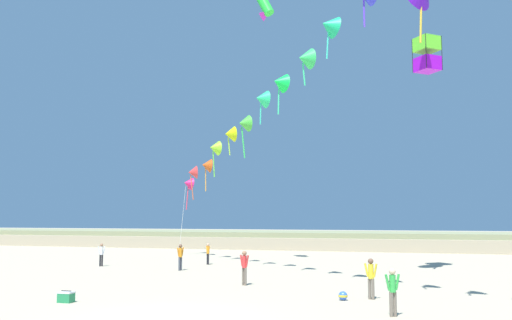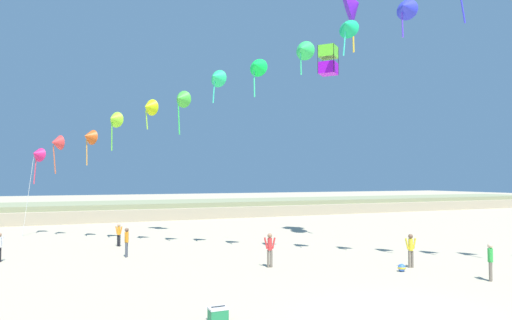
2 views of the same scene
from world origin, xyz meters
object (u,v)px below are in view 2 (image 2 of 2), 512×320
object	(u,v)px
person_far_center	(490,259)
beach_ball	(402,268)
person_mid_center	(411,248)
person_far_left	(270,248)
person_near_left	(119,233)
large_kite_high_solo	(328,60)
person_far_right	(127,240)
large_kite_low_lead	(353,5)
beach_cooler	(218,314)

from	to	relation	value
person_far_center	beach_ball	distance (m)	3.84
person_mid_center	person_far_left	distance (m)	6.98
person_near_left	person_mid_center	size ratio (longest dim) A/B	0.90
beach_ball	person_near_left	bearing A→B (deg)	129.24
large_kite_high_solo	beach_ball	bearing A→B (deg)	-107.72
large_kite_high_solo	person_far_right	bearing A→B (deg)	-169.21
person_far_center	large_kite_high_solo	size ratio (longest dim) A/B	0.74
person_far_center	beach_ball	world-z (taller)	person_far_center
person_far_left	person_far_center	world-z (taller)	person_far_left
person_mid_center	person_far_left	size ratio (longest dim) A/B	0.98
person_far_right	large_kite_high_solo	bearing A→B (deg)	10.79
large_kite_high_solo	beach_ball	xyz separation A→B (m)	(-3.91, -12.24, -13.28)
person_far_left	person_far_right	distance (m)	8.46
large_kite_low_lead	large_kite_high_solo	world-z (taller)	large_kite_low_lead
person_near_left	large_kite_high_solo	distance (m)	19.76
person_far_left	large_kite_high_solo	world-z (taller)	large_kite_high_solo
person_near_left	person_mid_center	world-z (taller)	person_mid_center
person_far_center	person_near_left	bearing A→B (deg)	128.27
beach_ball	beach_cooler	bearing A→B (deg)	-160.90
large_kite_low_lead	person_far_center	bearing A→B (deg)	-97.09
beach_cooler	large_kite_low_lead	bearing A→B (deg)	40.99
beach_cooler	person_far_left	bearing A→B (deg)	53.89
large_kite_low_lead	person_far_right	bearing A→B (deg)	176.88
large_kite_low_lead	large_kite_high_solo	size ratio (longest dim) A/B	2.19
person_mid_center	person_far_right	xyz separation A→B (m)	(-12.44, 8.76, -0.01)
person_near_left	person_far_left	bearing A→B (deg)	-59.98
person_near_left	beach_cooler	distance (m)	17.39
person_far_right	large_kite_low_lead	distance (m)	21.47
large_kite_low_lead	beach_ball	size ratio (longest dim) A/B	13.16
person_far_right	beach_ball	bearing A→B (deg)	-39.41
large_kite_high_solo	beach_ball	distance (m)	18.48
beach_cooler	beach_ball	xyz separation A→B (m)	(10.42, 3.61, -0.03)
person_near_left	large_kite_low_lead	xyz separation A→B (m)	(14.77, -5.23, 15.52)
person_mid_center	person_far_center	world-z (taller)	person_mid_center
person_far_left	person_mid_center	bearing A→B (deg)	-24.37
person_near_left	large_kite_high_solo	bearing A→B (deg)	-5.69
person_near_left	beach_cooler	size ratio (longest dim) A/B	2.58
person_near_left	person_far_left	distance (m)	11.90
large_kite_low_lead	large_kite_high_solo	distance (m)	4.74
person_far_right	person_far_center	distance (m)	18.33
person_mid_center	large_kite_high_solo	world-z (taller)	large_kite_high_solo
person_far_center	beach_ball	xyz separation A→B (m)	(-2.09, 3.13, -0.76)
large_kite_low_lead	beach_ball	world-z (taller)	large_kite_low_lead
person_far_left	large_kite_high_solo	bearing A→B (deg)	43.75
person_mid_center	large_kite_high_solo	distance (m)	17.34
person_far_left	person_far_center	bearing A→B (deg)	-41.77
person_far_right	beach_cooler	distance (m)	12.99
person_mid_center	beach_cooler	distance (m)	12.26
person_far_left	beach_cooler	bearing A→B (deg)	-126.11
person_far_right	person_mid_center	bearing A→B (deg)	-35.16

